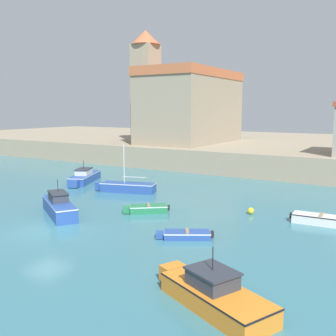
% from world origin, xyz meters
% --- Properties ---
extents(ground_plane, '(200.00, 200.00, 0.00)m').
position_xyz_m(ground_plane, '(0.00, 0.00, 0.00)').
color(ground_plane, teal).
extents(quay_seawall, '(120.00, 40.00, 2.67)m').
position_xyz_m(quay_seawall, '(0.00, 43.86, 1.33)').
color(quay_seawall, gray).
rests_on(quay_seawall, ground).
extents(dinghy_green_0, '(3.04, 2.68, 0.60)m').
position_xyz_m(dinghy_green_0, '(2.88, 6.80, 0.29)').
color(dinghy_green_0, '#237A4C').
rests_on(dinghy_green_0, ground).
extents(dinghy_white_1, '(4.28, 1.36, 0.68)m').
position_xyz_m(dinghy_white_1, '(14.32, 10.21, 0.33)').
color(dinghy_white_1, white).
rests_on(dinghy_white_1, ground).
extents(motorboat_blue_2, '(5.64, 4.16, 2.52)m').
position_xyz_m(motorboat_blue_2, '(-2.14, 3.11, 0.62)').
color(motorboat_blue_2, '#284C9E').
rests_on(motorboat_blue_2, ground).
extents(sailboat_blue_3, '(5.65, 2.83, 4.36)m').
position_xyz_m(sailboat_blue_3, '(-2.70, 11.75, 0.45)').
color(sailboat_blue_3, '#284C9E').
rests_on(sailboat_blue_3, ground).
extents(dinghy_blue_5, '(3.14, 2.33, 0.49)m').
position_xyz_m(dinghy_blue_5, '(8.01, 3.22, 0.23)').
color(dinghy_blue_5, '#284C9E').
rests_on(dinghy_blue_5, ground).
extents(motorboat_blue_6, '(3.76, 6.26, 2.33)m').
position_xyz_m(motorboat_blue_6, '(-9.30, 13.32, 0.54)').
color(motorboat_blue_6, '#284C9E').
rests_on(motorboat_blue_6, ground).
extents(motorboat_orange_8, '(5.69, 3.69, 2.33)m').
position_xyz_m(motorboat_orange_8, '(12.69, -3.20, 0.53)').
color(motorboat_orange_8, orange).
rests_on(motorboat_orange_8, ground).
extents(mooring_buoy, '(0.47, 0.47, 0.47)m').
position_xyz_m(mooring_buoy, '(9.45, 10.27, 0.23)').
color(mooring_buoy, yellow).
rests_on(mooring_buoy, ground).
extents(church, '(12.69, 17.28, 15.74)m').
position_xyz_m(church, '(-8.64, 33.84, 8.11)').
color(church, gray).
rests_on(church, quay_seawall).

